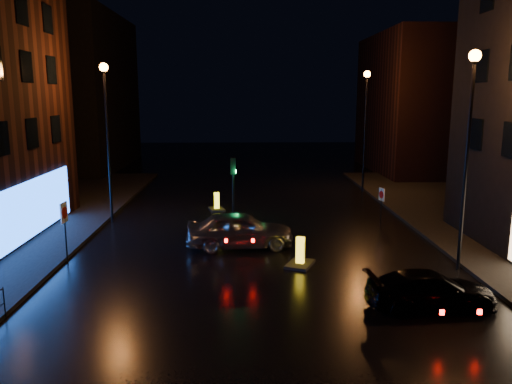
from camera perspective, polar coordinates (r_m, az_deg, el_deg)
ground at (r=14.24m, az=1.41°, el=-17.23°), size 120.00×120.00×0.00m
building_far_left at (r=49.94m, az=-19.74°, el=10.66°), size 8.00×16.00×14.00m
building_far_right at (r=47.21m, az=18.14°, el=9.56°), size 8.00×14.00×12.00m
street_lamp_lfar at (r=27.50m, az=-16.71°, el=8.09°), size 0.44×0.44×8.37m
street_lamp_rnear at (r=20.40m, az=23.18°, el=6.82°), size 0.44×0.44×8.37m
street_lamp_rfar at (r=35.57m, az=12.42°, el=8.85°), size 0.44×0.44×8.37m
traffic_signal at (r=27.26m, az=-2.59°, el=-2.24°), size 1.40×2.40×3.45m
silver_hatchback at (r=22.41m, az=-1.85°, el=-4.34°), size 4.88×2.21×1.62m
dark_sedan at (r=17.21m, az=19.34°, el=-10.53°), size 4.24×1.92×1.20m
bollard_near at (r=20.28m, az=5.06°, el=-7.67°), size 1.38×1.60×1.18m
bollard_far at (r=29.83m, az=-4.50°, el=-1.63°), size 1.09×1.38×1.07m
road_sign_left at (r=21.59m, az=-21.05°, el=-2.77°), size 0.10×0.61×2.50m
road_sign_right at (r=26.59m, az=14.16°, el=-0.64°), size 0.18×0.49×2.04m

